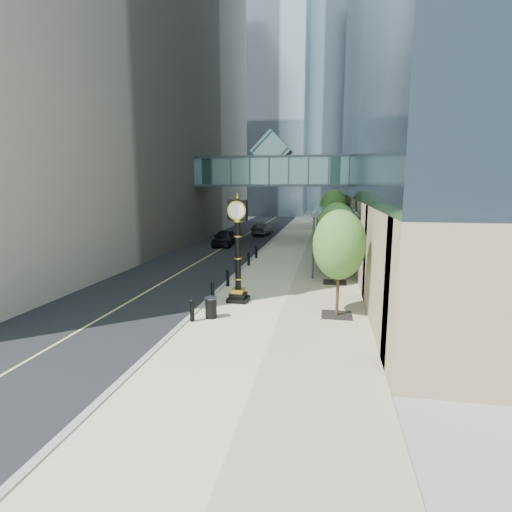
# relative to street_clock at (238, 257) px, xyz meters

# --- Properties ---
(ground) EXTENTS (320.00, 320.00, 0.00)m
(ground) POSITION_rel_street_clock_xyz_m (1.39, -4.40, -2.42)
(ground) COLOR gray
(ground) RESTS_ON ground
(road) EXTENTS (8.00, 180.00, 0.02)m
(road) POSITION_rel_street_clock_xyz_m (-5.61, 35.60, -2.41)
(road) COLOR black
(road) RESTS_ON ground
(sidewalk) EXTENTS (8.00, 180.00, 0.06)m
(sidewalk) POSITION_rel_street_clock_xyz_m (2.39, 35.60, -2.39)
(sidewalk) COLOR #C0B894
(sidewalk) RESTS_ON ground
(curb) EXTENTS (0.25, 180.00, 0.07)m
(curb) POSITION_rel_street_clock_xyz_m (-1.61, 35.60, -2.38)
(curb) COLOR gray
(curb) RESTS_ON ground
(midrise_left) EXTENTS (20.00, 58.00, 40.00)m
(midrise_left) POSITION_rel_street_clock_xyz_m (-19.61, 20.60, 17.58)
(midrise_left) COLOR tan
(midrise_left) RESTS_ON ground
(distant_tower_a) EXTENTS (24.00, 22.00, 78.00)m
(distant_tower_a) POSITION_rel_street_clock_xyz_m (-12.61, 70.60, 36.58)
(distant_tower_a) COLOR #A4B1CE
(distant_tower_a) RESTS_ON ground
(distant_tower_b) EXTENTS (26.00, 24.00, 90.00)m
(distant_tower_b) POSITION_rel_street_clock_xyz_m (10.39, 90.60, 42.58)
(distant_tower_b) COLOR #A4B1CE
(distant_tower_b) RESTS_ON ground
(distant_tower_c) EXTENTS (22.00, 22.00, 65.00)m
(distant_tower_c) POSITION_rel_street_clock_xyz_m (-4.61, 115.60, 30.08)
(distant_tower_c) COLOR #A4B1CE
(distant_tower_c) RESTS_ON ground
(skywalk) EXTENTS (17.00, 4.20, 5.80)m
(skywalk) POSITION_rel_street_clock_xyz_m (-1.61, 23.60, 5.29)
(skywalk) COLOR #446B6D
(skywalk) RESTS_ON ground
(entrance_canopy) EXTENTS (3.00, 8.00, 4.38)m
(entrance_canopy) POSITION_rel_street_clock_xyz_m (4.86, 9.60, 1.77)
(entrance_canopy) COLOR #383F44
(entrance_canopy) RESTS_ON ground
(bollard_row) EXTENTS (0.20, 16.20, 0.90)m
(bollard_row) POSITION_rel_street_clock_xyz_m (-1.31, 4.60, -1.91)
(bollard_row) COLOR black
(bollard_row) RESTS_ON sidewalk
(street_trees) EXTENTS (2.74, 28.32, 5.63)m
(street_trees) POSITION_rel_street_clock_xyz_m (4.99, 11.91, 1.04)
(street_trees) COLOR black
(street_trees) RESTS_ON sidewalk
(street_clock) EXTENTS (1.09, 1.09, 5.44)m
(street_clock) POSITION_rel_street_clock_xyz_m (0.00, 0.00, 0.00)
(street_clock) COLOR black
(street_clock) RESTS_ON sidewalk
(trash_bin) EXTENTS (0.58, 0.58, 0.90)m
(trash_bin) POSITION_rel_street_clock_xyz_m (-0.63, -2.80, -1.91)
(trash_bin) COLOR black
(trash_bin) RESTS_ON sidewalk
(pedestrian) EXTENTS (0.68, 0.50, 1.72)m
(pedestrian) POSITION_rel_street_clock_xyz_m (4.80, 9.31, -1.50)
(pedestrian) COLOR beige
(pedestrian) RESTS_ON sidewalk
(car_near) EXTENTS (2.10, 4.80, 1.61)m
(car_near) POSITION_rel_street_clock_xyz_m (-5.80, 19.35, -1.59)
(car_near) COLOR black
(car_near) RESTS_ON road
(car_far) EXTENTS (2.00, 4.55, 1.45)m
(car_far) POSITION_rel_street_clock_xyz_m (-3.47, 28.77, -1.67)
(car_far) COLOR black
(car_far) RESTS_ON road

